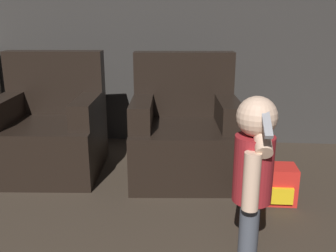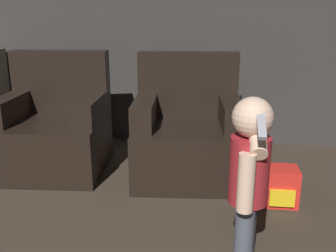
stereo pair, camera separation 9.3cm
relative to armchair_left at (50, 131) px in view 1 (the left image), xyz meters
name	(u,v)px [view 1 (the left image)]	position (x,y,z in m)	size (l,w,h in m)	color
wall_back	(172,12)	(0.95, 0.89, 0.96)	(8.40, 0.05, 2.60)	#33302D
armchair_left	(50,131)	(0.00, 0.00, 0.00)	(0.88, 0.82, 0.98)	black
armchair_right	(184,134)	(1.11, 0.00, 0.00)	(0.88, 0.83, 0.98)	black
person_toddler	(253,169)	(1.50, -1.13, 0.19)	(0.20, 0.35, 0.90)	#474C56
toy_backpack	(278,184)	(1.79, -0.43, -0.21)	(0.24, 0.21, 0.26)	red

